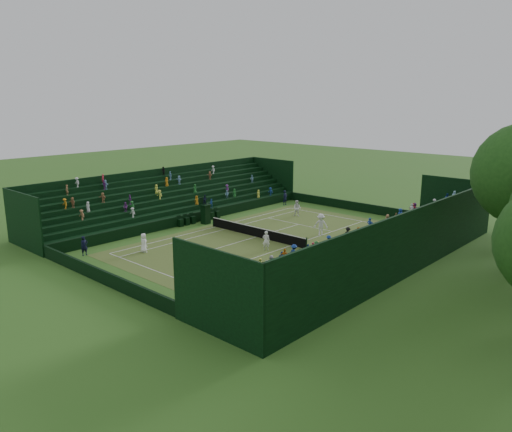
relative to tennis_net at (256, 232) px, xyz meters
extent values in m
plane|color=#366C22|center=(0.00, 0.00, -0.53)|extent=(160.00, 160.00, 0.00)
cube|color=#3C6D24|center=(0.00, 0.00, -0.52)|extent=(12.97, 26.77, 0.01)
cube|color=black|center=(0.00, 15.88, -0.03)|extent=(17.17, 0.20, 1.00)
cube|color=black|center=(0.00, -15.88, -0.03)|extent=(17.17, 0.20, 1.00)
cube|color=black|center=(8.48, 0.00, -0.03)|extent=(0.20, 31.77, 1.00)
cube|color=black|center=(-8.48, 0.00, -0.03)|extent=(0.20, 31.77, 1.00)
cube|color=black|center=(8.98, 0.00, -0.03)|extent=(0.80, 32.00, 1.00)
cube|color=black|center=(9.79, 0.00, 0.20)|extent=(0.80, 32.00, 1.45)
cube|color=black|center=(10.58, 0.00, 0.42)|extent=(0.80, 32.00, 1.90)
cube|color=black|center=(11.38, 0.00, 0.65)|extent=(0.80, 32.00, 2.35)
cube|color=black|center=(12.18, 0.00, 0.87)|extent=(0.80, 32.00, 2.80)
cube|color=black|center=(12.98, 0.00, 1.10)|extent=(0.80, 32.00, 3.25)
cube|color=black|center=(13.79, 0.00, 1.32)|extent=(0.80, 32.00, 3.70)
cube|color=black|center=(14.59, 0.00, 1.55)|extent=(0.80, 32.00, 4.15)
cube|color=black|center=(15.08, 0.00, 1.92)|extent=(0.20, 32.00, 4.90)
cube|color=black|center=(-8.98, 0.00, -0.03)|extent=(0.80, 32.00, 1.00)
cube|color=black|center=(-9.79, 0.00, 0.20)|extent=(0.80, 32.00, 1.45)
cube|color=black|center=(-10.58, 0.00, 0.42)|extent=(0.80, 32.00, 1.90)
cube|color=black|center=(-11.38, 0.00, 0.65)|extent=(0.80, 32.00, 2.35)
cube|color=black|center=(-12.18, 0.00, 0.87)|extent=(0.80, 32.00, 2.80)
cube|color=black|center=(-12.98, 0.00, 1.10)|extent=(0.80, 32.00, 3.25)
cube|color=black|center=(-13.79, 0.00, 1.32)|extent=(0.80, 32.00, 3.70)
cube|color=black|center=(-14.59, 0.00, 1.55)|extent=(0.80, 32.00, 4.15)
cube|color=black|center=(-15.08, 0.00, 1.92)|extent=(0.20, 32.00, 4.90)
cylinder|color=black|center=(-5.79, 0.00, 0.00)|extent=(0.10, 0.10, 1.06)
cylinder|color=black|center=(5.79, 0.00, 0.00)|extent=(0.10, 0.10, 1.06)
cube|color=black|center=(0.00, 0.00, -0.07)|extent=(11.57, 0.02, 0.86)
cube|color=white|center=(0.00, 0.00, 0.40)|extent=(11.57, 0.04, 0.07)
cylinder|color=black|center=(17.00, 16.00, 0.97)|extent=(0.16, 0.16, 3.00)
cube|color=black|center=(-7.24, 0.30, 0.42)|extent=(0.74, 0.74, 1.90)
cube|color=black|center=(-7.24, 0.30, 1.43)|extent=(0.95, 0.95, 0.11)
cube|color=black|center=(-7.61, 0.30, 1.80)|extent=(0.08, 0.95, 0.74)
imported|color=black|center=(-7.24, 0.30, 1.97)|extent=(0.48, 0.56, 0.98)
cube|color=black|center=(-8.23, -2.19, -0.14)|extent=(0.48, 0.48, 0.77)
cube|color=black|center=(-8.46, -2.19, 0.34)|extent=(0.06, 0.48, 0.48)
cube|color=black|center=(-8.23, -1.39, -0.14)|extent=(0.48, 0.48, 0.77)
cube|color=black|center=(-8.46, -1.39, 0.34)|extent=(0.06, 0.48, 0.48)
cube|color=black|center=(-8.23, -0.59, -0.14)|extent=(0.48, 0.48, 0.77)
cube|color=black|center=(-8.46, -0.59, 0.34)|extent=(0.06, 0.48, 0.48)
cube|color=black|center=(-8.23, 1.21, -0.14)|extent=(0.48, 0.48, 0.77)
cube|color=black|center=(-8.46, 1.21, 0.34)|extent=(0.06, 0.48, 0.48)
cube|color=black|center=(-8.23, 2.01, -0.14)|extent=(0.48, 0.48, 0.77)
cube|color=black|center=(-8.46, 2.01, 0.34)|extent=(0.06, 0.48, 0.48)
cube|color=black|center=(-8.23, 2.81, -0.14)|extent=(0.48, 0.48, 0.77)
cube|color=black|center=(-8.46, 2.81, 0.34)|extent=(0.06, 0.48, 0.48)
imported|color=white|center=(-3.70, -9.73, 0.29)|extent=(0.86, 0.63, 1.63)
imported|color=white|center=(3.36, -2.41, 0.31)|extent=(0.73, 0.68, 1.68)
imported|color=white|center=(-2.38, 9.19, 0.35)|extent=(1.06, 0.97, 1.76)
imported|color=white|center=(3.99, 4.59, 0.49)|extent=(1.52, 1.31, 2.03)
imported|color=black|center=(-7.07, 12.87, 0.36)|extent=(0.44, 0.66, 1.77)
imported|color=black|center=(-6.57, -13.47, 0.28)|extent=(0.41, 0.60, 1.61)
camera|label=1|loc=(29.90, -32.65, 11.91)|focal=35.00mm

